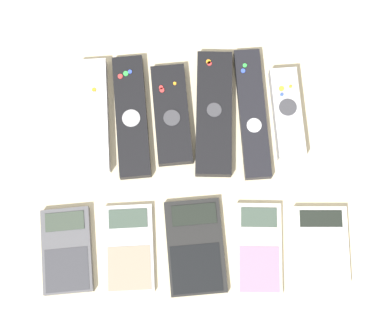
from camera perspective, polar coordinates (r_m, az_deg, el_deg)
name	(u,v)px	position (r m, az deg, el deg)	size (l,w,h in m)	color
ground_plane	(193,192)	(1.03, 0.08, -2.14)	(3.00, 3.00, 0.00)	beige
remote_0	(94,116)	(1.06, -8.74, 4.61)	(0.05, 0.19, 0.02)	silver
remote_1	(131,116)	(1.06, -5.41, 4.59)	(0.06, 0.21, 0.02)	black
remote_2	(171,115)	(1.05, -1.84, 4.77)	(0.06, 0.17, 0.02)	black
remote_3	(214,113)	(1.05, 1.96, 4.88)	(0.07, 0.21, 0.02)	black
remote_4	(252,113)	(1.06, 5.38, 4.85)	(0.05, 0.22, 0.02)	black
remote_5	(287,114)	(1.06, 8.44, 4.81)	(0.05, 0.15, 0.03)	#B7B7BC
calculator_0	(67,250)	(1.02, -11.06, -7.21)	(0.08, 0.14, 0.02)	#4C4C51
calculator_1	(129,248)	(1.01, -5.62, -7.11)	(0.08, 0.14, 0.01)	#B2B2B7
calculator_2	(195,247)	(1.01, 0.24, -7.02)	(0.09, 0.15, 0.01)	black
calculator_3	(259,248)	(1.01, 5.96, -7.11)	(0.08, 0.15, 0.01)	beige
calculator_4	(321,245)	(1.03, 11.42, -6.75)	(0.09, 0.12, 0.02)	silver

